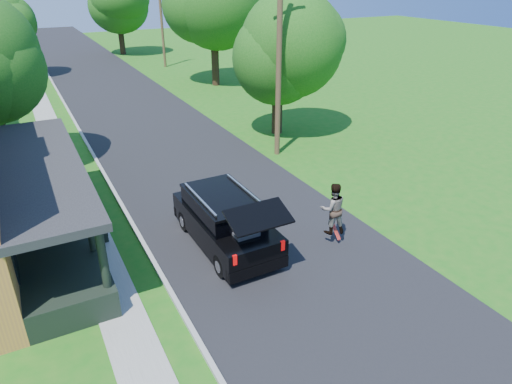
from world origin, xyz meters
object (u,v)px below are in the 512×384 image
skateboarder (333,209)px  tree_right_near (278,44)px  black_suv (225,221)px  utility_pole_near (279,57)px

skateboarder → tree_right_near: (4.46, 11.66, 3.78)m
black_suv → tree_right_near: (7.86, 10.04, 4.18)m
skateboarder → utility_pole_near: 9.69m
black_suv → skateboarder: size_ratio=2.88×
black_suv → utility_pole_near: (6.14, 6.93, 4.06)m
black_suv → skateboarder: 3.79m
black_suv → utility_pole_near: size_ratio=0.56×
black_suv → tree_right_near: tree_right_near is taller
utility_pole_near → skateboarder: bearing=-95.7°
skateboarder → tree_right_near: size_ratio=0.24×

